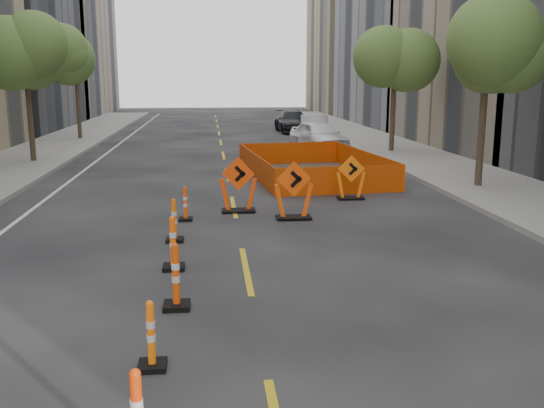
{
  "coord_description": "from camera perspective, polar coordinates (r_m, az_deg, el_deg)",
  "views": [
    {
      "loc": [
        -0.68,
        -7.47,
        3.74
      ],
      "look_at": [
        0.63,
        5.06,
        1.1
      ],
      "focal_mm": 40.0,
      "sensor_mm": 36.0,
      "label": 1
    }
  ],
  "objects": [
    {
      "name": "tree_r_c",
      "position": [
        30.84,
        11.48,
        13.07
      ],
      "size": [
        2.8,
        2.8,
        5.95
      ],
      "color": "#382B1E",
      "rests_on": "ground"
    },
    {
      "name": "channelizer_6",
      "position": [
        16.21,
        -8.16,
        0.04
      ],
      "size": [
        0.36,
        0.36,
        0.92
      ],
      "primitive_type": null,
      "color": "#E84209",
      "rests_on": "ground"
    },
    {
      "name": "tree_l_c",
      "position": [
        28.54,
        -22.19,
        12.57
      ],
      "size": [
        2.8,
        2.8,
        5.95
      ],
      "color": "#382B1E",
      "rests_on": "ground"
    },
    {
      "name": "chevron_sign_center",
      "position": [
        16.17,
        2.05,
        1.3
      ],
      "size": [
        1.12,
        0.75,
        1.57
      ],
      "primitive_type": null,
      "rotation": [
        0.0,
        0.0,
        0.12
      ],
      "color": "#F0480A",
      "rests_on": "ground"
    },
    {
      "name": "safety_fence",
      "position": [
        23.27,
        3.71,
        3.72
      ],
      "size": [
        5.08,
        7.82,
        0.93
      ],
      "primitive_type": null,
      "rotation": [
        0.0,
        0.0,
        0.1
      ],
      "color": "#F8420D",
      "rests_on": "ground"
    },
    {
      "name": "channelizer_3",
      "position": [
        10.09,
        -9.05,
        -6.71
      ],
      "size": [
        0.44,
        0.44,
        1.11
      ],
      "primitive_type": null,
      "color": "#D74209",
      "rests_on": "ground"
    },
    {
      "name": "parked_car_far",
      "position": [
        42.35,
        1.94,
        7.76
      ],
      "size": [
        2.21,
        5.1,
        1.46
      ],
      "primitive_type": "imported",
      "rotation": [
        0.0,
        0.0,
        0.03
      ],
      "color": "black",
      "rests_on": "ground"
    },
    {
      "name": "channelizer_2",
      "position": [
        8.18,
        -11.32,
        -11.97
      ],
      "size": [
        0.37,
        0.37,
        0.94
      ],
      "primitive_type": null,
      "color": "orange",
      "rests_on": "ground"
    },
    {
      "name": "bld_left_e",
      "position": [
        65.45,
        -21.27,
        16.56
      ],
      "size": [
        12.0,
        20.0,
        20.0
      ],
      "primitive_type": "cube",
      "color": "gray",
      "rests_on": "ground"
    },
    {
      "name": "chevron_sign_left",
      "position": [
        17.03,
        -3.2,
        1.84
      ],
      "size": [
        1.2,
        0.94,
        1.58
      ],
      "primitive_type": null,
      "rotation": [
        0.0,
        0.0,
        -0.33
      ],
      "color": "#DF3D09",
      "rests_on": "ground"
    },
    {
      "name": "sidewalk_right",
      "position": [
        22.05,
        20.21,
        1.54
      ],
      "size": [
        4.0,
        90.0,
        0.15
      ],
      "primitive_type": "cube",
      "color": "gray",
      "rests_on": "ground"
    },
    {
      "name": "ground_plane",
      "position": [
        8.38,
        -0.7,
        -14.68
      ],
      "size": [
        140.0,
        140.0,
        0.0
      ],
      "primitive_type": "plane",
      "color": "black"
    },
    {
      "name": "tree_r_b",
      "position": [
        21.49,
        19.59,
        13.27
      ],
      "size": [
        2.8,
        2.8,
        5.95
      ],
      "color": "#382B1E",
      "rests_on": "ground"
    },
    {
      "name": "channelizer_5",
      "position": [
        14.16,
        -9.19,
        -1.51
      ],
      "size": [
        0.4,
        0.4,
        1.02
      ],
      "primitive_type": null,
      "color": "#DA5C09",
      "rests_on": "ground"
    },
    {
      "name": "parked_car_mid",
      "position": [
        36.64,
        3.98,
        7.13
      ],
      "size": [
        2.14,
        4.71,
        1.5
      ],
      "primitive_type": "imported",
      "rotation": [
        0.0,
        0.0,
        -0.12
      ],
      "color": "#99989D",
      "rests_on": "ground"
    },
    {
      "name": "tree_l_d",
      "position": [
        38.26,
        -18.02,
        12.46
      ],
      "size": [
        2.8,
        2.8,
        5.95
      ],
      "color": "#382B1E",
      "rests_on": "ground"
    },
    {
      "name": "chevron_sign_right",
      "position": [
        18.99,
        7.45,
        2.49
      ],
      "size": [
        0.96,
        0.62,
        1.38
      ],
      "primitive_type": null,
      "rotation": [
        0.0,
        0.0,
        -0.08
      ],
      "color": "orange",
      "rests_on": "ground"
    },
    {
      "name": "bld_right_e",
      "position": [
        68.52,
        9.36,
        15.26
      ],
      "size": [
        12.0,
        14.0,
        16.0
      ],
      "primitive_type": "cube",
      "color": "tan",
      "rests_on": "ground"
    },
    {
      "name": "channelizer_4",
      "position": [
        12.11,
        -9.31,
        -3.64
      ],
      "size": [
        0.43,
        0.43,
        1.08
      ],
      "primitive_type": null,
      "color": "#FF550A",
      "rests_on": "ground"
    },
    {
      "name": "parked_car_near",
      "position": [
        31.37,
        4.43,
        6.4
      ],
      "size": [
        2.82,
        4.91,
        1.57
      ],
      "primitive_type": "imported",
      "rotation": [
        0.0,
        0.0,
        0.22
      ],
      "color": "white",
      "rests_on": "ground"
    }
  ]
}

